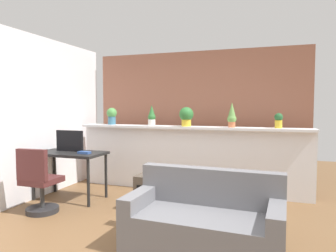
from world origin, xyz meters
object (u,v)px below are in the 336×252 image
desk (70,157)px  book_on_desk (84,153)px  potted_plant_1 (152,116)px  potted_plant_4 (279,120)px  potted_plant_2 (186,116)px  vase_on_shelf (156,170)px  side_cube_shelf (152,192)px  potted_plant_0 (112,115)px  tv_monitor (70,141)px  office_chair (39,186)px  potted_plant_3 (232,116)px  couch (204,223)px

desk → book_on_desk: size_ratio=5.93×
potted_plant_1 → potted_plant_4: 2.12m
potted_plant_2 → vase_on_shelf: (-0.16, -1.01, -0.74)m
potted_plant_1 → side_cube_shelf: size_ratio=0.73×
potted_plant_1 → vase_on_shelf: size_ratio=2.63×
potted_plant_2 → book_on_desk: (-1.32, -1.05, -0.54)m
potted_plant_0 → book_on_desk: bearing=-82.4°
vase_on_shelf → tv_monitor: bearing=175.7°
potted_plant_1 → office_chair: (-0.96, -1.73, -0.91)m
potted_plant_3 → desk: size_ratio=0.37×
potted_plant_3 → side_cube_shelf: (-0.98, -1.04, -1.07)m
potted_plant_2 → vase_on_shelf: size_ratio=2.39×
tv_monitor → office_chair: size_ratio=0.53×
tv_monitor → side_cube_shelf: bearing=-5.2°
potted_plant_3 → couch: potted_plant_3 is taller
desk → tv_monitor: size_ratio=2.26×
potted_plant_3 → desk: 2.68m
office_chair → potted_plant_2: bearing=46.5°
potted_plant_1 → side_cube_shelf: (0.42, -1.07, -1.05)m
side_cube_shelf → vase_on_shelf: 0.33m
potted_plant_1 → potted_plant_2: 0.65m
potted_plant_3 → office_chair: size_ratio=0.45×
potted_plant_0 → potted_plant_4: potted_plant_0 is taller
potted_plant_4 → vase_on_shelf: size_ratio=1.72×
side_cube_shelf → couch: size_ratio=0.31×
desk → book_on_desk: 0.35m
potted_plant_2 → office_chair: (-1.61, -1.69, -0.92)m
vase_on_shelf → potted_plant_3: bearing=47.7°
potted_plant_2 → side_cube_shelf: size_ratio=0.66×
tv_monitor → vase_on_shelf: tv_monitor is taller
potted_plant_4 → office_chair: (-3.08, -1.74, -0.87)m
side_cube_shelf → vase_on_shelf: vase_on_shelf is taller
potted_plant_1 → potted_plant_2: potted_plant_1 is taller
potted_plant_1 → side_cube_shelf: potted_plant_1 is taller
potted_plant_0 → potted_plant_3: bearing=-1.7°
potted_plant_2 → couch: potted_plant_2 is taller
book_on_desk → couch: bearing=-24.9°
potted_plant_3 → book_on_desk: (-2.08, -1.06, -0.56)m
office_chair → potted_plant_0: bearing=85.4°
potted_plant_2 → potted_plant_4: 1.48m
office_chair → side_cube_shelf: 1.54m
potted_plant_0 → vase_on_shelf: 1.85m
office_chair → couch: bearing=-7.7°
tv_monitor → vase_on_shelf: size_ratio=3.53×
tv_monitor → book_on_desk: size_ratio=2.62×
couch → potted_plant_4: bearing=70.8°
tv_monitor → vase_on_shelf: 1.58m
potted_plant_2 → office_chair: bearing=-133.5°
potted_plant_0 → book_on_desk: (0.15, -1.12, -0.54)m
potted_plant_4 → side_cube_shelf: bearing=-147.7°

